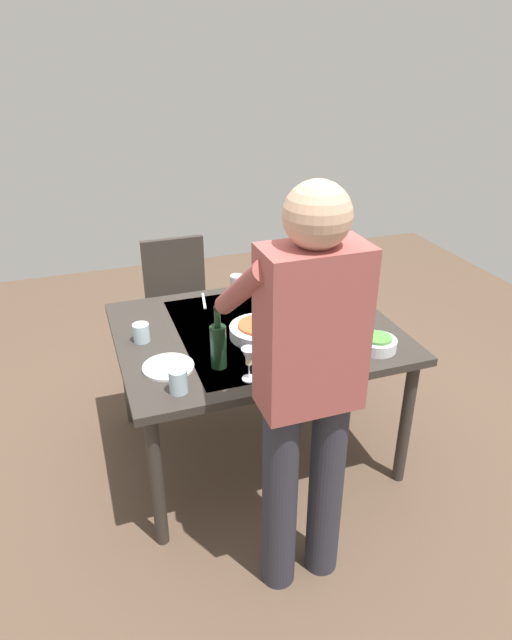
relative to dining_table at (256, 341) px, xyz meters
name	(u,v)px	position (x,y,z in m)	size (l,w,h in m)	color
ground_plane	(256,446)	(0.00, 0.00, -0.68)	(6.00, 6.00, 0.00)	brown
dining_table	(256,341)	(0.00, 0.00, 0.00)	(1.38, 1.10, 0.75)	#332D28
chair_near	(179,301)	(0.21, -0.93, -0.15)	(0.40, 0.40, 0.91)	black
person_server	(307,381)	(0.09, 0.81, 0.28)	(0.42, 0.61, 1.69)	#2D2D38
wine_bottle	(218,345)	(0.27, 0.28, 0.18)	(0.07, 0.07, 0.30)	black
wine_glass_left	(331,290)	(-0.46, -0.10, 0.18)	(0.07, 0.07, 0.15)	white
wine_glass_right	(249,358)	(0.18, 0.43, 0.18)	(0.07, 0.07, 0.15)	white
water_cup_near_left	(141,333)	(0.56, -0.06, 0.12)	(0.08, 0.08, 0.09)	silver
water_cup_near_right	(237,284)	(-0.05, -0.47, 0.12)	(0.08, 0.08, 0.10)	silver
water_cup_far_left	(178,381)	(0.48, 0.42, 0.12)	(0.08, 0.08, 0.10)	silver
water_cup_far_right	(291,296)	(-0.27, -0.20, 0.12)	(0.08, 0.08, 0.10)	silver
serving_bowl_pasta	(260,330)	(0.01, 0.08, 0.10)	(0.30, 0.30, 0.07)	silver
side_bowl_salad	(377,343)	(-0.47, 0.38, 0.10)	(0.18, 0.18, 0.07)	silver
dinner_plate_near	(168,367)	(0.49, 0.22, 0.08)	(0.23, 0.23, 0.01)	silver
table_knife	(204,301)	(0.17, -0.40, 0.07)	(0.01, 0.20, 0.01)	silver
table_fork	(329,326)	(-0.36, 0.10, 0.07)	(0.01, 0.18, 0.01)	silver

